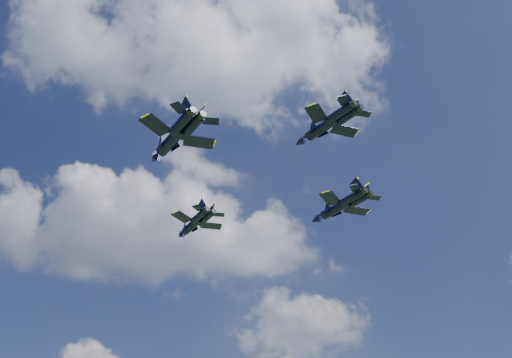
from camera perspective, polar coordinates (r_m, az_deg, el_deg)
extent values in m
cylinder|color=black|center=(122.90, -6.38, -4.62)|extent=(5.81, 8.33, 1.73)
cone|color=black|center=(127.32, -7.56, -5.62)|extent=(2.66, 2.97, 1.63)
ellipsoid|color=brown|center=(125.65, -7.04, -4.99)|extent=(2.19, 2.84, 0.79)
cube|color=black|center=(120.10, -7.41, -3.80)|extent=(4.68, 5.01, 0.17)
cube|color=black|center=(122.78, -4.54, -4.70)|extent=(4.71, 3.09, 0.17)
cube|color=black|center=(116.50, -5.85, -2.89)|extent=(2.44, 2.71, 0.13)
cube|color=black|center=(118.50, -3.73, -3.58)|extent=(2.35, 1.52, 0.13)
cube|color=black|center=(118.33, -5.38, -2.69)|extent=(2.01, 2.17, 2.89)
cube|color=black|center=(119.16, -4.49, -2.98)|extent=(1.62, 2.76, 2.89)
cylinder|color=black|center=(99.20, -8.45, 3.83)|extent=(7.01, 9.80, 2.04)
cone|color=black|center=(104.11, -10.10, 1.98)|extent=(3.17, 3.52, 1.93)
ellipsoid|color=brown|center=(102.34, -9.38, 3.04)|extent=(2.62, 3.35, 0.93)
cube|color=black|center=(96.31, -10.00, 5.33)|extent=(5.50, 5.94, 0.20)
cube|color=black|center=(98.96, -5.75, 3.70)|extent=(5.62, 3.73, 0.20)
cube|color=black|center=(92.37, -7.73, 7.06)|extent=(2.86, 3.21, 0.16)
cube|color=black|center=(94.37, -4.55, 5.79)|extent=(2.81, 1.84, 0.16)
cube|color=black|center=(94.57, -7.00, 7.12)|extent=(2.42, 2.53, 3.41)
cube|color=black|center=(95.40, -5.67, 6.59)|extent=(1.93, 3.25, 3.41)
cylinder|color=black|center=(120.27, 8.01, -2.95)|extent=(7.30, 9.07, 1.95)
cone|color=black|center=(123.99, 5.93, -4.12)|extent=(3.15, 3.37, 1.85)
ellipsoid|color=brown|center=(122.66, 6.79, -3.38)|extent=(2.68, 3.14, 0.89)
cube|color=black|center=(116.53, 7.43, -1.91)|extent=(5.05, 5.73, 0.20)
cube|color=black|center=(121.61, 10.03, -3.12)|extent=(5.52, 3.93, 0.20)
cube|color=black|center=(114.04, 9.86, -0.89)|extent=(2.61, 3.06, 0.15)
cube|color=black|center=(117.81, 11.72, -1.82)|extent=(2.80, 1.97, 0.15)
cube|color=black|center=(116.38, 10.02, -0.72)|extent=(2.50, 2.24, 3.27)
cube|color=black|center=(117.96, 10.81, -1.11)|extent=(1.88, 3.02, 3.27)
cylinder|color=black|center=(96.56, 6.65, 5.12)|extent=(6.57, 7.80, 1.71)
cone|color=black|center=(99.47, 4.35, 3.64)|extent=(2.78, 2.94, 1.61)
ellipsoid|color=brown|center=(98.51, 5.31, 4.51)|extent=(2.40, 2.71, 0.78)
cube|color=black|center=(93.61, 6.05, 6.54)|extent=(4.33, 5.01, 0.17)
cube|color=black|center=(97.70, 8.84, 4.80)|extent=(4.87, 3.56, 0.17)
cube|color=black|center=(91.74, 8.74, 7.79)|extent=(2.23, 2.66, 0.13)
cube|color=black|center=(94.77, 10.73, 6.44)|extent=(2.48, 1.79, 0.13)
cube|color=black|center=(93.81, 8.90, 7.78)|extent=(2.24, 1.89, 2.86)
cube|color=black|center=(95.08, 9.74, 7.21)|extent=(1.66, 2.60, 2.86)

